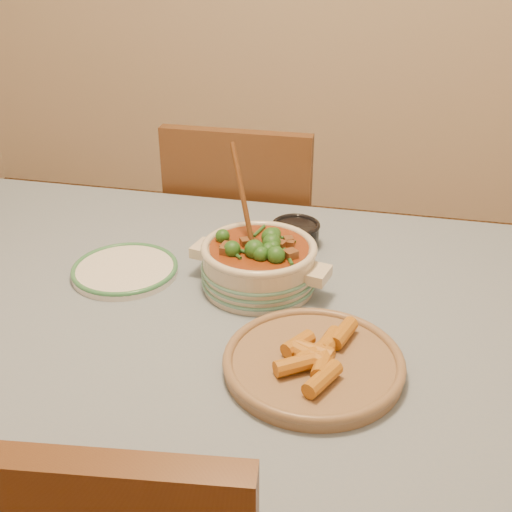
{
  "coord_description": "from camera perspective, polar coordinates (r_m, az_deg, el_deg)",
  "views": [
    {
      "loc": [
        0.37,
        -1.08,
        1.48
      ],
      "look_at": [
        0.11,
        0.07,
        0.84
      ],
      "focal_mm": 45.0,
      "sensor_mm": 36.0,
      "label": 1
    }
  ],
  "objects": [
    {
      "name": "chair_far",
      "position": [
        2.07,
        -0.94,
        1.19
      ],
      "size": [
        0.44,
        0.44,
        0.94
      ],
      "rotation": [
        0.0,
        0.0,
        3.15
      ],
      "color": "brown",
      "rests_on": "floor"
    },
    {
      "name": "condiment_bowl",
      "position": [
        1.56,
        3.55,
        2.04
      ],
      "size": [
        0.14,
        0.14,
        0.06
      ],
      "rotation": [
        0.0,
        0.0,
        0.31
      ],
      "color": "black",
      "rests_on": "dining_table"
    },
    {
      "name": "white_plate",
      "position": [
        1.47,
        -11.57,
        -1.19
      ],
      "size": [
        0.31,
        0.31,
        0.02
      ],
      "rotation": [
        0.0,
        0.0,
        -0.41
      ],
      "color": "white",
      "rests_on": "dining_table"
    },
    {
      "name": "stew_casserole",
      "position": [
        1.37,
        0.26,
        -0.44
      ],
      "size": [
        0.32,
        0.29,
        0.29
      ],
      "rotation": [
        0.0,
        0.0,
        -0.22
      ],
      "color": "beige",
      "rests_on": "dining_table"
    },
    {
      "name": "dining_table",
      "position": [
        1.4,
        -5.07,
        -7.26
      ],
      "size": [
        1.68,
        1.08,
        0.76
      ],
      "color": "brown",
      "rests_on": "floor"
    },
    {
      "name": "fried_plate",
      "position": [
        1.16,
        5.13,
        -9.22
      ],
      "size": [
        0.42,
        0.42,
        0.05
      ],
      "rotation": [
        0.0,
        0.0,
        -0.41
      ],
      "color": "#8C674D",
      "rests_on": "dining_table"
    }
  ]
}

